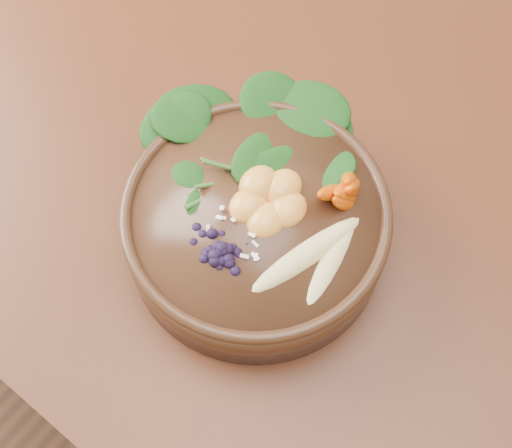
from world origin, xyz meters
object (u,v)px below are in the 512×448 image
object	(u,v)px
kale_heap	(262,141)
carrot_cluster	(345,173)
stoneware_bowl	(256,228)
mandarin_cluster	(269,194)
dining_table	(343,224)
banana_halves	(320,251)
blueberry_pile	(218,243)

from	to	relation	value
kale_heap	carrot_cluster	distance (m)	0.11
kale_heap	stoneware_bowl	bearing A→B (deg)	-56.83
stoneware_bowl	carrot_cluster	world-z (taller)	carrot_cluster
carrot_cluster	kale_heap	bearing A→B (deg)	-169.49
kale_heap	mandarin_cluster	xyz separation A→B (m)	(0.05, -0.05, -0.01)
dining_table	banana_halves	bearing A→B (deg)	-74.07
mandarin_cluster	carrot_cluster	bearing A→B (deg)	46.49
stoneware_bowl	dining_table	bearing A→B (deg)	68.81
stoneware_bowl	blueberry_pile	size ratio (longest dim) A/B	2.16
dining_table	carrot_cluster	world-z (taller)	carrot_cluster
carrot_cluster	blueberry_pile	xyz separation A→B (m)	(-0.06, -0.15, -0.02)
dining_table	kale_heap	bearing A→B (deg)	-145.65
blueberry_pile	mandarin_cluster	bearing A→B (deg)	87.03
dining_table	kale_heap	size ratio (longest dim) A/B	7.79
carrot_cluster	dining_table	bearing A→B (deg)	104.12
stoneware_bowl	carrot_cluster	distance (m)	0.13
stoneware_bowl	banana_halves	distance (m)	0.11
mandarin_cluster	kale_heap	bearing A→B (deg)	134.51
carrot_cluster	mandarin_cluster	distance (m)	0.09
mandarin_cluster	blueberry_pile	world-z (taller)	blueberry_pile
dining_table	carrot_cluster	xyz separation A→B (m)	(0.01, -0.05, 0.22)
blueberry_pile	dining_table	bearing A→B (deg)	75.12
carrot_cluster	mandarin_cluster	xyz separation A→B (m)	(-0.06, -0.06, -0.03)
mandarin_cluster	banana_halves	bearing A→B (deg)	-13.45
dining_table	blueberry_pile	bearing A→B (deg)	-104.88
dining_table	mandarin_cluster	distance (m)	0.23
mandarin_cluster	stoneware_bowl	bearing A→B (deg)	-100.04
banana_halves	mandarin_cluster	size ratio (longest dim) A/B	1.77
stoneware_bowl	kale_heap	distance (m)	0.10
kale_heap	blueberry_pile	size ratio (longest dim) A/B	1.42
dining_table	mandarin_cluster	size ratio (longest dim) A/B	16.08
dining_table	mandarin_cluster	world-z (taller)	mandarin_cluster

